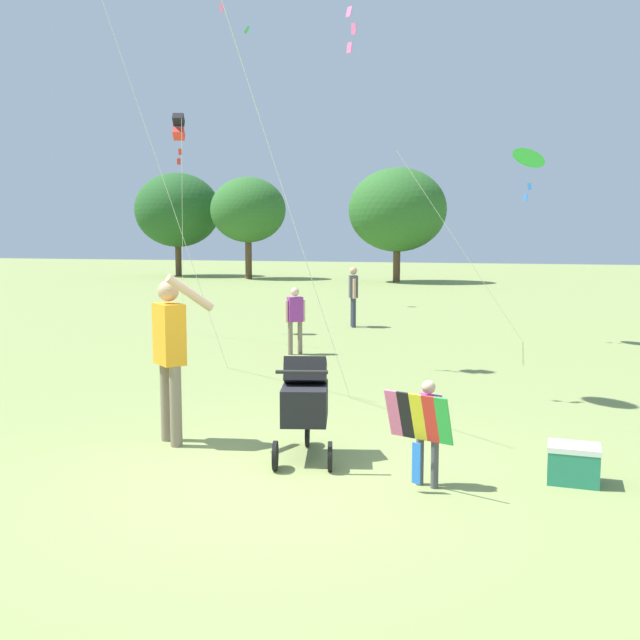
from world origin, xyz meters
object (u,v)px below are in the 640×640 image
stroller (305,398)px  cooler_box (573,464)px  person_sitting_far (353,292)px  kite_green_novelty (179,129)px  person_adult_flyer (170,346)px  child_with_butterfly_kite (426,423)px  person_red_shirt (295,315)px  kite_blue_high (528,159)px

stroller → cooler_box: 2.57m
person_sitting_far → kite_green_novelty: bearing=-144.9°
person_adult_flyer → person_sitting_far: (-0.99, 10.42, -0.17)m
child_with_butterfly_kite → stroller: 1.38m
kite_green_novelty → person_red_shirt: size_ratio=3.93×
child_with_butterfly_kite → person_red_shirt: person_red_shirt is taller
stroller → person_red_shirt: person_red_shirt is taller
person_red_shirt → cooler_box: 7.72m
person_adult_flyer → kite_green_novelty: 9.83m
child_with_butterfly_kite → person_sitting_far: size_ratio=0.64×
kite_blue_high → cooler_box: size_ratio=9.05×
person_adult_flyer → person_sitting_far: size_ratio=1.22×
stroller → kite_green_novelty: 10.78m
person_adult_flyer → child_with_butterfly_kite: bearing=-10.0°
child_with_butterfly_kite → person_adult_flyer: size_ratio=0.52×
person_adult_flyer → person_sitting_far: 10.46m
kite_blue_high → person_sitting_far: size_ratio=2.72×
cooler_box → child_with_butterfly_kite: bearing=-156.0°
kite_green_novelty → cooler_box: size_ratio=11.14×
stroller → kite_green_novelty: kite_green_novelty is taller
kite_green_novelty → person_adult_flyer: bearing=-61.1°
kite_green_novelty → cooler_box: 12.46m
person_adult_flyer → kite_blue_high: bearing=70.8°
stroller → kite_blue_high: (1.62, 9.05, 3.21)m
person_sitting_far → cooler_box: 11.55m
stroller → person_adult_flyer: bearing=179.4°
person_adult_flyer → person_red_shirt: bearing=98.1°
person_sitting_far → child_with_butterfly_kite: bearing=-70.7°
kite_green_novelty → person_sitting_far: bearing=35.1°
kite_blue_high → person_adult_flyer: bearing=-109.2°
person_red_shirt → cooler_box: person_red_shirt is taller
cooler_box → kite_green_novelty: bearing=136.8°
kite_blue_high → cooler_box: 9.73m
child_with_butterfly_kite → kite_green_novelty: bearing=130.4°
person_red_shirt → person_sitting_far: person_sitting_far is taller
child_with_butterfly_kite → kite_green_novelty: kite_green_novelty is taller
stroller → person_sitting_far: (-2.51, 10.43, 0.27)m
child_with_butterfly_kite → cooler_box: (1.24, 0.55, -0.40)m
child_with_butterfly_kite → person_sitting_far: (-3.81, 10.91, 0.30)m
kite_green_novelty → kite_blue_high: bearing=7.7°
child_with_butterfly_kite → cooler_box: size_ratio=2.13×
child_with_butterfly_kite → kite_blue_high: bearing=88.1°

